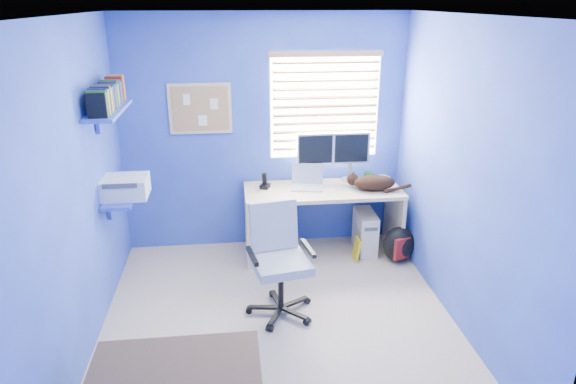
{
  "coord_description": "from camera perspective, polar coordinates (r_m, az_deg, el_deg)",
  "views": [
    {
      "loc": [
        -0.35,
        -3.71,
        2.6
      ],
      "look_at": [
        0.15,
        0.65,
        0.95
      ],
      "focal_mm": 32.0,
      "sensor_mm": 36.0,
      "label": 1
    }
  ],
  "objects": [
    {
      "name": "wall_front",
      "position": [
        2.53,
        2.53,
        -11.7
      ],
      "size": [
        3.0,
        0.01,
        2.5
      ],
      "primitive_type": "cube",
      "color": "#2F42A5",
      "rests_on": "ground"
    },
    {
      "name": "drawer_boxes",
      "position": [
        5.57,
        -1.18,
        -4.11
      ],
      "size": [
        0.35,
        0.28,
        0.54
      ],
      "primitive_type": "cube",
      "color": "tan",
      "rests_on": "floor"
    },
    {
      "name": "monitor_right",
      "position": [
        5.59,
        6.94,
        3.93
      ],
      "size": [
        0.4,
        0.12,
        0.54
      ],
      "primitive_type": "cube",
      "rotation": [
        0.0,
        0.0,
        0.0
      ],
      "color": "silver",
      "rests_on": "desk"
    },
    {
      "name": "cat",
      "position": [
        5.4,
        9.59,
        1.03
      ],
      "size": [
        0.49,
        0.39,
        0.16
      ],
      "primitive_type": "ellipsoid",
      "rotation": [
        0.0,
        0.0,
        -0.42
      ],
      "color": "black",
      "rests_on": "desk"
    },
    {
      "name": "wall_shelves",
      "position": [
        4.72,
        -18.68,
        5.19
      ],
      "size": [
        0.42,
        0.9,
        1.05
      ],
      "color": "blue",
      "rests_on": "ground"
    },
    {
      "name": "tower_pc",
      "position": [
        5.67,
        8.56,
        -4.38
      ],
      "size": [
        0.2,
        0.44,
        0.45
      ],
      "primitive_type": "cube",
      "rotation": [
        0.0,
        0.0,
        -0.02
      ],
      "color": "beige",
      "rests_on": "floor"
    },
    {
      "name": "laptop",
      "position": [
        5.36,
        2.14,
        1.55
      ],
      "size": [
        0.37,
        0.32,
        0.22
      ],
      "primitive_type": "cube",
      "rotation": [
        0.0,
        0.0,
        -0.18
      ],
      "color": "silver",
      "rests_on": "desk"
    },
    {
      "name": "floor",
      "position": [
        4.54,
        -0.97,
        -14.3
      ],
      "size": [
        3.0,
        3.2,
        0.0
      ],
      "primitive_type": "cube",
      "color": "tan",
      "rests_on": "ground"
    },
    {
      "name": "corkboard",
      "position": [
        5.4,
        -9.73,
        9.11
      ],
      "size": [
        0.64,
        0.02,
        0.52
      ],
      "color": "tan",
      "rests_on": "ground"
    },
    {
      "name": "mug",
      "position": [
        5.66,
        8.93,
        1.7
      ],
      "size": [
        0.1,
        0.09,
        0.1
      ],
      "primitive_type": "imported",
      "color": "#266E28",
      "rests_on": "desk"
    },
    {
      "name": "desk",
      "position": [
        5.52,
        3.8,
        -3.25
      ],
      "size": [
        1.64,
        0.65,
        0.74
      ],
      "primitive_type": "cube",
      "color": "tan",
      "rests_on": "floor"
    },
    {
      "name": "ceiling",
      "position": [
        3.73,
        -1.21,
        19.06
      ],
      "size": [
        3.0,
        3.2,
        0.0
      ],
      "primitive_type": "cube",
      "color": "white",
      "rests_on": "wall_back"
    },
    {
      "name": "cd_spindle",
      "position": [
        5.65,
        10.41,
        1.42
      ],
      "size": [
        0.13,
        0.13,
        0.07
      ],
      "primitive_type": "cylinder",
      "color": "silver",
      "rests_on": "desk"
    },
    {
      "name": "wall_left",
      "position": [
        4.11,
        -22.37,
        -0.19
      ],
      "size": [
        0.01,
        3.2,
        2.5
      ],
      "primitive_type": "cube",
      "color": "#2F42A5",
      "rests_on": "ground"
    },
    {
      "name": "backpack",
      "position": [
        5.53,
        12.21,
        -5.7
      ],
      "size": [
        0.4,
        0.36,
        0.39
      ],
      "primitive_type": "ellipsoid",
      "rotation": [
        0.0,
        0.0,
        0.4
      ],
      "color": "black",
      "rests_on": "floor"
    },
    {
      "name": "window_blinds",
      "position": [
        5.47,
        4.15,
        9.5
      ],
      "size": [
        1.15,
        0.05,
        1.1
      ],
      "color": "white",
      "rests_on": "ground"
    },
    {
      "name": "office_chair",
      "position": [
        4.52,
        -0.98,
        -9.1
      ],
      "size": [
        0.66,
        0.66,
        0.97
      ],
      "color": "black",
      "rests_on": "floor"
    },
    {
      "name": "monitor_left",
      "position": [
        5.51,
        3.02,
        3.81
      ],
      "size": [
        0.4,
        0.14,
        0.54
      ],
      "primitive_type": "cube",
      "rotation": [
        0.0,
        0.0,
        0.04
      ],
      "color": "silver",
      "rests_on": "desk"
    },
    {
      "name": "wall_right",
      "position": [
        4.36,
        18.95,
        1.42
      ],
      "size": [
        0.01,
        3.2,
        2.5
      ],
      "primitive_type": "cube",
      "color": "#2F42A5",
      "rests_on": "ground"
    },
    {
      "name": "phone",
      "position": [
        5.37,
        -2.6,
        1.3
      ],
      "size": [
        0.13,
        0.14,
        0.17
      ],
      "primitive_type": "cube",
      "rotation": [
        0.0,
        0.0,
        -0.39
      ],
      "color": "black",
      "rests_on": "desk"
    },
    {
      "name": "yellow_book",
      "position": [
        5.51,
        7.62,
        -6.33
      ],
      "size": [
        0.03,
        0.17,
        0.24
      ],
      "primitive_type": "cube",
      "color": "yellow",
      "rests_on": "floor"
    },
    {
      "name": "wall_back",
      "position": [
        5.49,
        -2.71,
        6.35
      ],
      "size": [
        3.0,
        0.01,
        2.5
      ],
      "primitive_type": "cube",
      "color": "#2F42A5",
      "rests_on": "ground"
    }
  ]
}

